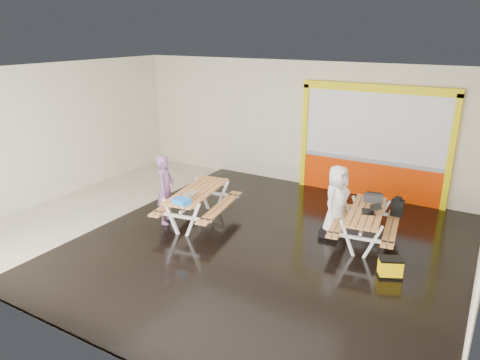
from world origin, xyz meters
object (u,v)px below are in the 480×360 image
Objects in this scene: person_left at (166,189)px; dark_case at (329,233)px; picnic_table_left at (198,198)px; backpack at (398,207)px; laptop_left at (190,195)px; picnic_table_right at (366,218)px; fluke_bag at (390,268)px; blue_pouch at (181,201)px; person_right at (337,201)px; laptop_right at (371,210)px; toolbox at (373,198)px.

dark_case is at bearing -91.39° from person_left.
backpack is at bearing 21.41° from picnic_table_left.
backpack is (3.99, 2.03, -0.17)m from laptop_left.
picnic_table_right is 0.85m from backpack.
backpack is 1.94m from fluke_bag.
fluke_bag is at bearing -80.46° from backpack.
blue_pouch reaches higher than dark_case.
dark_case is (-1.20, -0.84, -0.57)m from backpack.
picnic_table_right is at bearing 124.37° from fluke_bag.
fluke_bag reaches higher than dark_case.
person_right is 3.18m from laptop_left.
person_right is at bearing 170.02° from laptop_right.
laptop_right is 1.43m from fluke_bag.
person_left reaches higher than blue_pouch.
person_left reaches higher than picnic_table_left.
laptop_right is at bearing 19.58° from laptop_left.
picnic_table_left reaches higher than dark_case.
laptop_left is 0.80× the size of fluke_bag.
laptop_right is 3.90m from blue_pouch.
person_right is at bearing 26.51° from laptop_left.
toolbox is at bearing 28.37° from laptop_left.
person_left is 3.24× the size of fluke_bag.
laptop_left reaches higher than blue_pouch.
laptop_left is (-3.51, -1.33, 0.29)m from picnic_table_right.
picnic_table_left is at bearing 176.75° from fluke_bag.
laptop_right is at bearing -117.27° from backpack.
picnic_table_right is at bearing 11.41° from dark_case.
fluke_bag is (4.40, -0.25, -0.40)m from picnic_table_left.
laptop_left is at bearing -111.96° from person_left.
person_right is 4.55× the size of blue_pouch.
toolbox is at bearing 33.95° from blue_pouch.
person_left is (-0.59, -0.40, 0.23)m from picnic_table_left.
picnic_table_right is at bearing -92.55° from person_left.
picnic_table_right is 4.86× the size of toolbox.
laptop_right is 0.62m from toolbox.
toolbox reaches higher than laptop_right.
laptop_left reaches higher than backpack.
laptop_left is 0.95× the size of toolbox.
person_right is at bearing 139.63° from fluke_bag.
picnic_table_right is 4.39× the size of laptop_right.
laptop_left is at bearing -151.63° from toolbox.
backpack reaches higher than fluke_bag.
laptop_right is 1.18× the size of dark_case.
person_right reaches higher than picnic_table_right.
picnic_table_left is 3.11m from person_right.
laptop_right is (4.30, 1.26, -0.05)m from person_left.
laptop_right is at bearing -93.48° from person_left.
person_left is at bearing -156.03° from toolbox.
blue_pouch is (0.78, -0.43, 0.01)m from person_left.
blue_pouch is (0.09, -0.41, 0.00)m from laptop_left.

